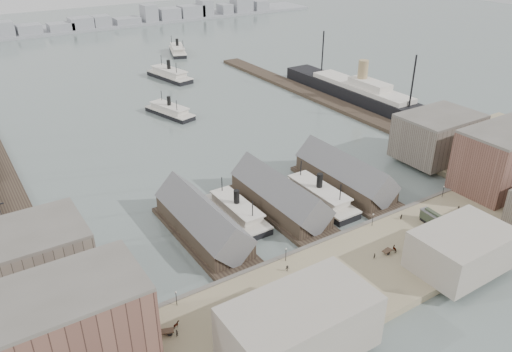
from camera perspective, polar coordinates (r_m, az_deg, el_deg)
ground at (r=141.25m, az=6.67°, el=-6.85°), size 900.00×900.00×0.00m
quay at (r=129.01m, az=12.36°, el=-10.55°), size 180.00×30.00×2.00m
seawall at (r=137.39m, az=8.07°, el=-7.45°), size 180.00×1.20×2.30m
east_wharf at (r=248.94m, az=7.69°, el=8.71°), size 10.00×180.00×1.60m
ferry_shed_west at (r=138.59m, az=-6.12°, el=-5.25°), size 14.00×42.00×12.60m
ferry_shed_center at (r=150.08m, az=2.72°, el=-2.38°), size 14.00×42.00×12.60m
ferry_shed_east at (r=164.91m, az=10.11°, el=0.07°), size 14.00×42.00×12.60m
warehouse_west_front at (r=102.49m, az=-21.46°, el=-16.44°), size 32.00×18.00×18.00m
warehouse_west_back at (r=127.60m, az=-24.47°, el=-8.69°), size 26.00×20.00×14.00m
warehouse_east_front at (r=175.46m, az=26.49°, el=1.68°), size 30.00×18.00×19.00m
warehouse_east_back at (r=191.07m, az=20.02°, el=4.27°), size 28.00×20.00×15.00m
street_bldg_center at (r=133.10m, az=22.50°, el=-7.74°), size 24.00×16.00×10.00m
street_bldg_west at (r=101.94m, az=4.99°, el=-16.78°), size 30.00×16.00×12.00m
lamp_post_far_w at (r=114.68m, az=-9.12°, el=-13.35°), size 0.44×0.44×3.92m
lamp_post_near_w at (r=126.33m, az=3.44°, el=-8.67°), size 0.44×0.44×3.92m
lamp_post_near_e at (r=143.42m, az=13.22°, el=-4.64°), size 0.44×0.44×3.92m
lamp_post_far_e at (r=164.25m, az=20.64°, el=-1.46°), size 0.44×0.44×3.92m
far_shore at (r=435.89m, az=-23.38°, el=15.19°), size 500.00×40.00×15.72m
ferry_docked_west at (r=147.64m, az=-2.20°, el=-3.99°), size 8.07×26.89×9.60m
ferry_docked_east at (r=156.36m, az=7.18°, el=-2.20°), size 8.83×29.43×10.51m
ferry_open_near at (r=229.94m, az=-9.84°, el=7.36°), size 14.63×27.55×9.43m
ferry_open_mid at (r=285.96m, az=-9.87°, el=11.37°), size 15.42×32.81×11.28m
ferry_open_far at (r=342.98m, az=-8.94°, el=14.02°), size 17.62×30.48×10.43m
ocean_steamer at (r=249.10m, az=11.92°, el=9.25°), size 13.90×101.57×20.31m
tram at (r=148.53m, az=19.82°, el=-4.85°), size 3.49×10.29×3.59m
horse_cart_left at (r=110.42m, az=-9.40°, el=-16.65°), size 4.76×2.83×1.49m
horse_cart_center at (r=116.72m, az=5.00°, el=-13.42°), size 4.96×1.66×1.68m
horse_cart_right at (r=135.05m, az=15.40°, el=-8.10°), size 4.75×2.23×1.58m
pedestrian_0 at (r=108.89m, az=-9.03°, el=-17.32°), size 0.77×0.70×1.72m
pedestrian_1 at (r=111.00m, az=-0.61°, el=-15.85°), size 1.06×1.04×1.72m
pedestrian_2 at (r=124.14m, az=3.60°, el=-10.49°), size 1.15×0.76×1.67m
pedestrian_3 at (r=114.88m, az=5.77°, el=-14.21°), size 0.56×1.10×1.80m
pedestrian_4 at (r=125.05m, az=9.35°, el=-10.53°), size 0.73×0.94×1.71m
pedestrian_5 at (r=131.52m, az=13.39°, el=-8.89°), size 0.61×0.47×1.57m
pedestrian_6 at (r=149.54m, az=16.31°, el=-4.50°), size 0.80×0.63×1.64m
pedestrian_7 at (r=151.42m, az=23.55°, el=-5.40°), size 1.21×1.06×1.63m
pedestrian_8 at (r=159.25m, az=22.15°, el=-3.45°), size 0.80×1.06×1.67m
pedestrian_9 at (r=164.77m, az=26.71°, el=-3.39°), size 0.96×0.90×1.65m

